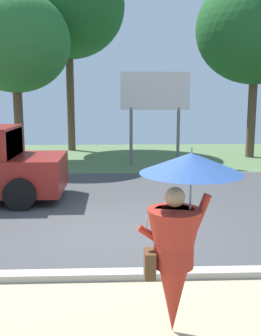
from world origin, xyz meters
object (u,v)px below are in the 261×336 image
(monk_pedestrian, at_px, (178,236))
(tree_right_mid, at_px, (15,42))
(tree_center_back, at_px, (68,7))
(tree_right_far, at_px, (256,29))
(roadside_billboard, at_px, (155,98))

(monk_pedestrian, bearing_deg, tree_right_mid, 121.39)
(tree_center_back, xyz_separation_m, tree_right_far, (7.93, -2.50, -1.31))
(monk_pedestrian, relative_size, roadside_billboard, 0.61)
(tree_center_back, bearing_deg, monk_pedestrian, -79.80)
(tree_center_back, xyz_separation_m, tree_right_mid, (-1.72, -3.33, -1.98))
(monk_pedestrian, xyz_separation_m, tree_right_mid, (-4.47, 12.00, 3.49))
(tree_right_mid, bearing_deg, roadside_billboard, -10.15)
(monk_pedestrian, height_order, tree_center_back, tree_center_back)
(monk_pedestrian, relative_size, tree_right_mid, 0.32)
(roadside_billboard, relative_size, tree_right_mid, 0.53)
(tree_right_mid, distance_m, tree_right_far, 9.70)
(tree_right_mid, bearing_deg, tree_right_far, 4.93)
(monk_pedestrian, height_order, roadside_billboard, roadside_billboard)
(roadside_billboard, bearing_deg, tree_right_mid, 169.85)
(tree_center_back, height_order, tree_right_far, tree_center_back)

